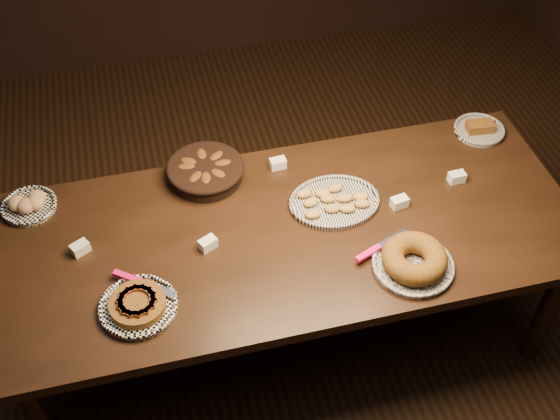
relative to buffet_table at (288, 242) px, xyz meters
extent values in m
plane|color=black|center=(0.00, 0.00, -0.68)|extent=(5.00, 5.00, 0.00)
cube|color=black|center=(0.00, 0.00, 0.05)|extent=(2.40, 1.00, 0.05)
cylinder|color=black|center=(-1.08, -0.38, -0.33)|extent=(0.08, 0.08, 0.70)
cylinder|color=black|center=(1.08, -0.38, -0.33)|extent=(0.08, 0.08, 0.70)
cylinder|color=black|center=(-1.08, 0.38, -0.33)|extent=(0.08, 0.08, 0.70)
cylinder|color=black|center=(1.08, 0.38, -0.33)|extent=(0.08, 0.08, 0.70)
torus|color=white|center=(-0.63, -0.25, 0.09)|extent=(0.29, 0.29, 0.02)
cylinder|color=#492C0E|center=(-0.63, -0.25, 0.10)|extent=(0.25, 0.25, 0.03)
cube|color=#59230F|center=(-0.58, -0.26, 0.12)|extent=(0.04, 0.07, 0.01)
cube|color=#59230F|center=(-0.58, -0.24, 0.12)|extent=(0.04, 0.07, 0.01)
cube|color=#59230F|center=(-0.59, -0.21, 0.12)|extent=(0.06, 0.07, 0.01)
cube|color=#59230F|center=(-0.61, -0.20, 0.12)|extent=(0.07, 0.05, 0.01)
cube|color=#59230F|center=(-0.63, -0.19, 0.12)|extent=(0.07, 0.02, 0.01)
cube|color=#59230F|center=(-0.66, -0.20, 0.12)|extent=(0.07, 0.05, 0.01)
cube|color=#59230F|center=(-0.68, -0.21, 0.12)|extent=(0.06, 0.07, 0.01)
cube|color=#59230F|center=(-0.69, -0.24, 0.12)|extent=(0.04, 0.07, 0.01)
cube|color=#59230F|center=(-0.69, -0.26, 0.12)|extent=(0.04, 0.07, 0.01)
cube|color=#59230F|center=(-0.68, -0.28, 0.12)|extent=(0.06, 0.07, 0.01)
cube|color=#59230F|center=(-0.66, -0.30, 0.12)|extent=(0.07, 0.05, 0.01)
cube|color=#59230F|center=(-0.63, -0.31, 0.12)|extent=(0.07, 0.02, 0.01)
cube|color=#59230F|center=(-0.61, -0.30, 0.12)|extent=(0.07, 0.05, 0.01)
cube|color=#59230F|center=(-0.59, -0.28, 0.12)|extent=(0.06, 0.07, 0.01)
cube|color=#FF0C64|center=(-0.66, -0.11, 0.10)|extent=(0.11, 0.09, 0.02)
cube|color=silver|center=(-0.55, -0.19, 0.10)|extent=(0.14, 0.12, 0.00)
torus|color=black|center=(0.22, 0.09, 0.09)|extent=(0.31, 0.31, 0.02)
ellipsoid|color=olive|center=(0.11, 0.03, 0.10)|extent=(0.07, 0.05, 0.03)
ellipsoid|color=olive|center=(0.20, 0.05, 0.10)|extent=(0.07, 0.05, 0.03)
ellipsoid|color=olive|center=(0.26, 0.03, 0.10)|extent=(0.07, 0.06, 0.03)
ellipsoid|color=olive|center=(0.33, 0.04, 0.10)|extent=(0.07, 0.06, 0.03)
ellipsoid|color=olive|center=(0.12, 0.10, 0.10)|extent=(0.08, 0.06, 0.03)
ellipsoid|color=olive|center=(0.20, 0.11, 0.10)|extent=(0.07, 0.06, 0.03)
ellipsoid|color=olive|center=(0.27, 0.09, 0.10)|extent=(0.07, 0.05, 0.03)
ellipsoid|color=olive|center=(0.34, 0.08, 0.10)|extent=(0.07, 0.05, 0.03)
ellipsoid|color=olive|center=(0.11, 0.16, 0.10)|extent=(0.07, 0.04, 0.03)
ellipsoid|color=olive|center=(0.19, 0.14, 0.10)|extent=(0.07, 0.05, 0.03)
ellipsoid|color=olive|center=(0.25, 0.16, 0.10)|extent=(0.07, 0.05, 0.03)
torus|color=black|center=(0.42, -0.31, 0.09)|extent=(0.32, 0.32, 0.02)
torus|color=brown|center=(0.42, -0.31, 0.13)|extent=(0.26, 0.26, 0.09)
cube|color=#FF0C64|center=(0.26, -0.22, 0.10)|extent=(0.12, 0.07, 0.02)
cube|color=silver|center=(0.38, -0.17, 0.10)|extent=(0.15, 0.09, 0.00)
cylinder|color=black|center=(-0.27, 0.38, 0.11)|extent=(0.36, 0.36, 0.08)
torus|color=black|center=(-0.27, 0.38, 0.14)|extent=(0.34, 0.34, 0.03)
ellipsoid|color=#311809|center=(-0.19, 0.38, 0.13)|extent=(0.10, 0.06, 0.05)
ellipsoid|color=#311809|center=(-0.21, 0.43, 0.13)|extent=(0.11, 0.11, 0.05)
ellipsoid|color=#311809|center=(-0.27, 0.46, 0.13)|extent=(0.06, 0.10, 0.05)
ellipsoid|color=#311809|center=(-0.33, 0.43, 0.13)|extent=(0.11, 0.10, 0.05)
ellipsoid|color=#311809|center=(-0.35, 0.39, 0.13)|extent=(0.11, 0.07, 0.05)
ellipsoid|color=#311809|center=(-0.32, 0.32, 0.13)|extent=(0.11, 0.11, 0.05)
ellipsoid|color=#311809|center=(-0.28, 0.30, 0.13)|extent=(0.07, 0.11, 0.05)
ellipsoid|color=#311809|center=(-0.22, 0.32, 0.13)|extent=(0.10, 0.11, 0.05)
torus|color=white|center=(-1.02, 0.38, 0.09)|extent=(0.23, 0.23, 0.02)
ellipsoid|color=#AE8350|center=(-1.06, 0.38, 0.12)|extent=(0.08, 0.08, 0.06)
ellipsoid|color=#AE8350|center=(-0.98, 0.39, 0.12)|extent=(0.08, 0.08, 0.06)
ellipsoid|color=#AE8350|center=(-1.03, 0.35, 0.12)|extent=(0.08, 0.08, 0.06)
ellipsoid|color=#AE8350|center=(-0.99, 0.36, 0.12)|extent=(0.08, 0.08, 0.06)
torus|color=black|center=(1.02, 0.38, 0.09)|extent=(0.24, 0.24, 0.02)
cube|color=#492C0E|center=(1.02, 0.38, 0.11)|extent=(0.13, 0.08, 0.04)
cube|color=white|center=(-0.33, -0.02, 0.10)|extent=(0.08, 0.07, 0.04)
cube|color=white|center=(0.05, 0.37, 0.10)|extent=(0.07, 0.05, 0.04)
cube|color=white|center=(0.49, 0.02, 0.10)|extent=(0.08, 0.06, 0.04)
cube|color=white|center=(-0.82, 0.08, 0.10)|extent=(0.08, 0.07, 0.04)
cube|color=white|center=(0.78, 0.10, 0.10)|extent=(0.07, 0.05, 0.04)
camera|label=1|loc=(-0.50, -1.86, 2.18)|focal=45.00mm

